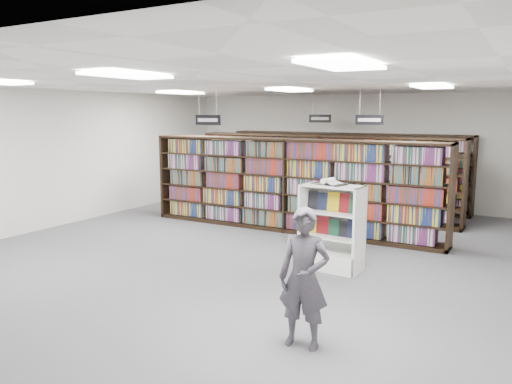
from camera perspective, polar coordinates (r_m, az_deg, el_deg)
The scene contains 18 objects.
floor at distance 9.78m, azimuth -1.41°, elevation -6.79°, with size 12.00×12.00×0.00m, color #505055.
ceiling at distance 9.42m, azimuth -1.49°, elevation 12.29°, with size 10.00×12.00×0.10m, color white.
wall_back at distance 14.92m, azimuth 10.50°, elevation 4.78°, with size 10.00×0.10×3.20m, color silver.
wall_left at distance 12.76m, azimuth -21.14°, elevation 3.64°, with size 0.10×12.00×3.20m, color silver.
bookshelf_row_near at distance 11.29m, azimuth 3.78°, elevation 0.79°, with size 7.00×0.60×2.10m.
bookshelf_row_mid at distance 13.10m, azimuth 7.57°, elevation 1.87°, with size 7.00×0.60×2.10m.
bookshelf_row_far at distance 14.69m, azimuth 10.06°, elevation 2.57°, with size 7.00×0.60×2.10m.
aisle_sign_left at distance 11.06m, azimuth -5.53°, elevation 8.30°, with size 0.65×0.02×0.80m.
aisle_sign_right at distance 11.56m, azimuth 12.83°, elevation 8.14°, with size 0.65×0.02×0.80m.
aisle_sign_center at distance 14.12m, azimuth 7.33°, elevation 8.41°, with size 0.65×0.02×0.80m.
troffer_front_center at distance 7.02m, azimuth -14.48°, elevation 12.80°, with size 0.60×1.20×0.04m, color white.
troffer_front_right at distance 5.42m, azimuth 9.87°, elevation 14.16°, with size 0.60×1.20×0.04m, color white.
troffer_back_left at distance 12.77m, azimuth -8.58°, elevation 11.15°, with size 0.60×1.20×0.04m, color white.
troffer_back_center at distance 11.18m, azimuth 3.89°, elevation 11.55°, with size 0.60×1.20×0.04m, color white.
troffer_back_right at distance 10.25m, azimuth 19.51°, elevation 11.29°, with size 0.60×1.20×0.04m, color white.
endcap_display at distance 8.70m, azimuth 8.71°, elevation -5.53°, with size 1.08×0.60×1.47m.
open_book at distance 8.55m, azimuth 8.29°, elevation 1.09°, with size 0.64×0.49×0.13m.
shopper at distance 5.76m, azimuth 5.50°, elevation -9.78°, with size 0.59×0.39×1.62m, color #47424C.
Camera 1 is at (4.83, -8.07, 2.66)m, focal length 35.00 mm.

